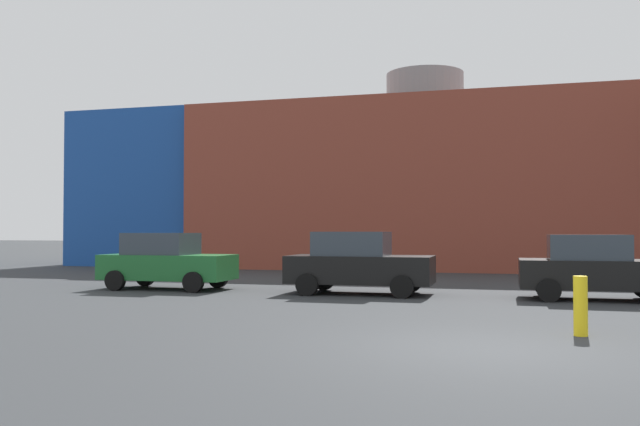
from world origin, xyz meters
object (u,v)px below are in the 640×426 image
at_px(parked_car_1, 358,263).
at_px(parked_car_0, 166,261).
at_px(bollard_yellow_0, 581,306).
at_px(parked_car_2, 595,268).

bearing_deg(parked_car_1, parked_car_0, -180.00).
height_order(parked_car_0, bollard_yellow_0, parked_car_0).
xyz_separation_m(parked_car_1, parked_car_2, (6.44, 0.00, -0.04)).
relative_size(parked_car_0, parked_car_1, 0.98).
bearing_deg(bollard_yellow_0, parked_car_2, 80.95).
distance_m(parked_car_2, bollard_yellow_0, 6.66).
height_order(parked_car_2, bollard_yellow_0, parked_car_2).
distance_m(parked_car_0, bollard_yellow_0, 13.33).
distance_m(parked_car_1, parked_car_2, 6.44).
relative_size(parked_car_1, bollard_yellow_0, 4.00).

